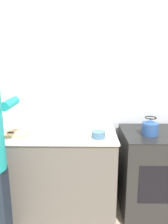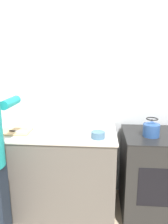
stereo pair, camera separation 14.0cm
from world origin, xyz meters
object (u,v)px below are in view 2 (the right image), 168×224
object	(u,v)px
knife	(17,131)
bowl_prep	(98,135)
kettle	(151,129)
cutting_board	(15,132)
oven	(157,174)

from	to	relation	value
knife	bowl_prep	xyz separation A→B (m)	(0.86, -0.08, 0.01)
kettle	knife	bearing A→B (deg)	-179.41
cutting_board	knife	distance (m)	0.04
knife	cutting_board	bearing A→B (deg)	151.60
kettle	bowl_prep	world-z (taller)	kettle
cutting_board	bowl_prep	world-z (taller)	bowl_prep
knife	kettle	size ratio (longest dim) A/B	1.06
cutting_board	kettle	xyz separation A→B (m)	(1.42, -0.01, 0.07)
cutting_board	kettle	distance (m)	1.42
oven	bowl_prep	distance (m)	0.83
oven	cutting_board	bearing A→B (deg)	-178.00
oven	bowl_prep	world-z (taller)	bowl_prep
cutting_board	knife	xyz separation A→B (m)	(0.03, -0.03, 0.01)
oven	kettle	size ratio (longest dim) A/B	4.88
cutting_board	kettle	bearing A→B (deg)	-0.49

